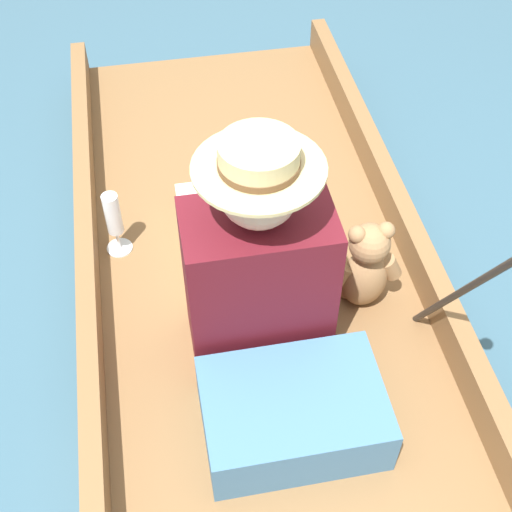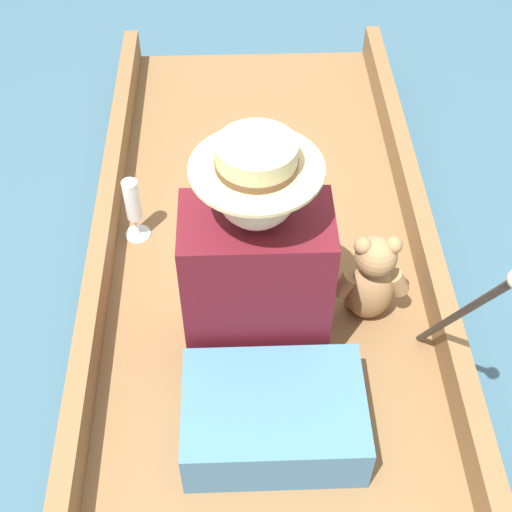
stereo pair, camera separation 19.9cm
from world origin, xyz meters
name	(u,v)px [view 1 (the left image)]	position (x,y,z in m)	size (l,w,h in m)	color
ground_plane	(268,352)	(0.00, 0.00, 0.00)	(16.00, 16.00, 0.00)	#385B70
punt_boat	(268,340)	(0.00, 0.00, 0.07)	(1.14, 3.17, 0.25)	brown
seat_cushion	(291,413)	(0.00, -0.34, 0.20)	(0.49, 0.34, 0.17)	teal
seated_person	(253,258)	(-0.04, 0.07, 0.39)	(0.41, 0.80, 0.77)	white
teddy_bear	(365,267)	(0.32, 0.07, 0.28)	(0.24, 0.14, 0.35)	#9E754C
wine_glass	(113,218)	(-0.44, 0.44, 0.27)	(0.09, 0.09, 0.25)	silver
walking_cane	(475,284)	(0.47, -0.27, 0.56)	(0.04, 0.41, 0.76)	#2D2823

